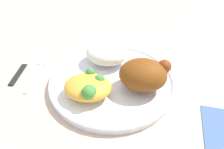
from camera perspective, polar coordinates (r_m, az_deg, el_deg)
The scene contains 8 objects.
ground_plane at distance 0.50m, azimuth 0.00°, elevation -2.49°, with size 2.00×2.00×0.00m, color #C8AD96.
plate at distance 0.49m, azimuth 0.00°, elevation -1.68°, with size 0.28×0.28×0.02m.
roasted_chicken at distance 0.45m, azimuth 8.49°, elevation 0.05°, with size 0.11×0.08×0.06m.
rice_pile at distance 0.52m, azimuth -1.28°, elevation 5.84°, with size 0.10×0.09×0.05m, color silver.
mac_cheese_with_broccoli at distance 0.44m, azimuth -6.31°, elevation -3.31°, with size 0.10×0.08×0.04m.
fork at distance 0.56m, azimuth -19.16°, elevation 0.97°, with size 0.02×0.14×0.01m.
knife at distance 0.59m, azimuth -22.17°, elevation 2.65°, with size 0.02×0.19×0.01m.
napkin at distance 0.45m, azimuth 27.71°, elevation -13.65°, with size 0.07×0.12×0.00m, color #47669E.
Camera 1 is at (0.05, -0.37, 0.33)m, focal length 34.33 mm.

